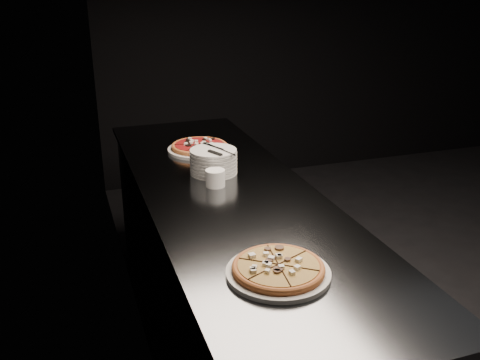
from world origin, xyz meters
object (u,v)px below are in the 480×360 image
object	(u,v)px
counter	(230,282)
pizza_mushroom	(278,269)
plate_stack	(213,161)
ramekin	(215,178)
pizza_tomato	(199,147)
cutlery	(216,150)

from	to	relation	value
counter	pizza_mushroom	bearing A→B (deg)	-95.38
counter	plate_stack	bearing A→B (deg)	90.16
plate_stack	ramekin	bearing A→B (deg)	-103.55
pizza_mushroom	plate_stack	bearing A→B (deg)	86.03
pizza_mushroom	counter	bearing A→B (deg)	84.62
pizza_mushroom	pizza_tomato	bearing A→B (deg)	86.11
pizza_tomato	ramekin	world-z (taller)	ramekin
counter	plate_stack	xyz separation A→B (m)	(-0.00, 0.25, 0.52)
counter	pizza_mushroom	distance (m)	0.86
ramekin	pizza_tomato	bearing A→B (deg)	83.08
pizza_tomato	cutlery	distance (m)	0.38
ramekin	plate_stack	bearing A→B (deg)	76.45
pizza_mushroom	plate_stack	world-z (taller)	plate_stack
counter	ramekin	world-z (taller)	ramekin
counter	plate_stack	world-z (taller)	plate_stack
pizza_mushroom	pizza_tomato	distance (m)	1.31
pizza_mushroom	plate_stack	distance (m)	0.96
pizza_mushroom	ramekin	bearing A→B (deg)	88.09
pizza_tomato	pizza_mushroom	bearing A→B (deg)	-93.89
pizza_mushroom	cutlery	distance (m)	0.95
counter	pizza_tomato	distance (m)	0.77
counter	pizza_tomato	bearing A→B (deg)	87.90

